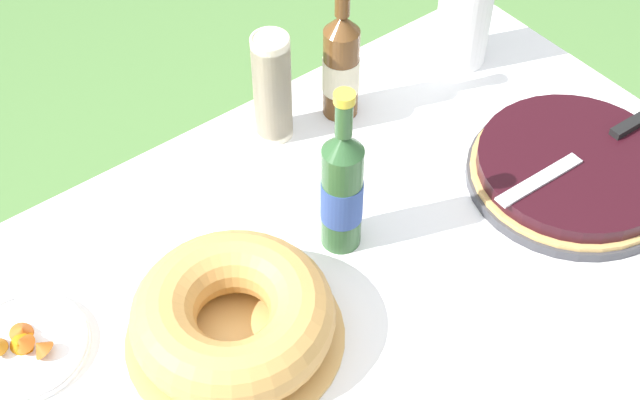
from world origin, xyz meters
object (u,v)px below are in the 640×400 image
at_px(berry_tart, 573,170).
at_px(cup_stack, 272,88).
at_px(cider_bottle_green, 342,189).
at_px(paper_towel_roll, 465,9).
at_px(cider_bottle_amber, 341,65).
at_px(snack_plate_left, 23,345).
at_px(serving_knife, 589,150).
at_px(bundt_cake, 233,317).

relative_size(berry_tart, cup_stack, 1.69).
relative_size(cup_stack, cider_bottle_green, 0.69).
bearing_deg(paper_towel_roll, berry_tart, -102.68).
height_order(cider_bottle_green, cider_bottle_amber, cider_bottle_green).
bearing_deg(cup_stack, cider_bottle_green, -102.92).
bearing_deg(paper_towel_roll, snack_plate_left, -173.72).
bearing_deg(snack_plate_left, berry_tart, -16.07).
xyz_separation_m(berry_tart, cider_bottle_amber, (-0.22, 0.41, 0.09)).
xyz_separation_m(serving_knife, paper_towel_roll, (0.06, 0.39, 0.06)).
bearing_deg(cider_bottle_amber, paper_towel_roll, -3.95).
distance_m(serving_knife, paper_towel_roll, 0.40).
xyz_separation_m(berry_tart, snack_plate_left, (-0.96, 0.28, -0.02)).
distance_m(cider_bottle_green, cider_bottle_amber, 0.33).
height_order(berry_tart, cup_stack, cup_stack).
bearing_deg(paper_towel_roll, cider_bottle_amber, 176.05).
distance_m(serving_knife, snack_plate_left, 1.02).
relative_size(bundt_cake, cup_stack, 1.52).
bearing_deg(berry_tart, cup_stack, 129.13).
distance_m(serving_knife, cup_stack, 0.59).
bearing_deg(snack_plate_left, bundt_cake, -33.76).
distance_m(serving_knife, cider_bottle_amber, 0.48).
relative_size(cup_stack, cider_bottle_amber, 0.73).
xyz_separation_m(cider_bottle_amber, snack_plate_left, (-0.74, -0.14, -0.11)).
xyz_separation_m(snack_plate_left, paper_towel_roll, (1.04, 0.11, 0.11)).
bearing_deg(cup_stack, serving_knife, -48.71).
bearing_deg(snack_plate_left, cup_stack, 15.25).
distance_m(berry_tart, serving_knife, 0.05).
height_order(cider_bottle_green, paper_towel_roll, cider_bottle_green).
bearing_deg(cup_stack, snack_plate_left, -164.75).
relative_size(berry_tart, cider_bottle_amber, 1.24).
xyz_separation_m(serving_knife, bundt_cake, (-0.71, 0.09, -0.01)).
xyz_separation_m(bundt_cake, snack_plate_left, (-0.27, 0.18, -0.04)).
bearing_deg(cider_bottle_green, cider_bottle_amber, 51.72).
xyz_separation_m(bundt_cake, cider_bottle_green, (0.26, 0.06, 0.07)).
bearing_deg(paper_towel_roll, cider_bottle_green, -154.68).
bearing_deg(cider_bottle_amber, serving_knife, -59.25).
height_order(cup_stack, cider_bottle_green, cider_bottle_green).
xyz_separation_m(bundt_cake, cup_stack, (0.32, 0.35, 0.06)).
distance_m(cider_bottle_amber, paper_towel_roll, 0.30).
distance_m(cup_stack, cider_bottle_amber, 0.14).
height_order(serving_knife, cup_stack, cup_stack).
relative_size(serving_knife, snack_plate_left, 1.81).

